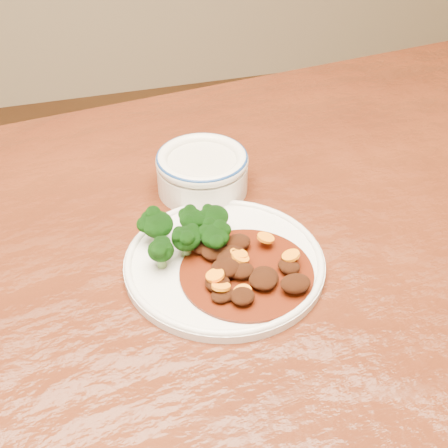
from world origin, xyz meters
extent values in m
cube|color=#51210E|center=(0.00, 0.00, 0.73)|extent=(1.60, 1.08, 0.04)
cylinder|color=#391B0E|center=(0.64, 0.47, 0.35)|extent=(0.06, 0.06, 0.71)
cylinder|color=silver|center=(0.04, 0.01, 0.76)|extent=(0.23, 0.23, 0.01)
torus|color=silver|center=(0.04, 0.01, 0.76)|extent=(0.23, 0.23, 0.01)
cylinder|color=#668B47|center=(-0.03, 0.06, 0.77)|extent=(0.01, 0.01, 0.01)
ellipsoid|color=black|center=(-0.03, 0.06, 0.79)|extent=(0.04, 0.04, 0.03)
cylinder|color=#668B47|center=(0.01, 0.07, 0.77)|extent=(0.01, 0.01, 0.01)
ellipsoid|color=black|center=(0.01, 0.07, 0.78)|extent=(0.03, 0.03, 0.02)
cylinder|color=#668B47|center=(0.03, 0.03, 0.77)|extent=(0.01, 0.01, 0.01)
ellipsoid|color=black|center=(0.03, 0.03, 0.79)|extent=(0.03, 0.03, 0.03)
cylinder|color=#668B47|center=(-0.03, 0.02, 0.77)|extent=(0.01, 0.01, 0.01)
ellipsoid|color=black|center=(-0.03, 0.02, 0.78)|extent=(0.03, 0.03, 0.02)
cylinder|color=#668B47|center=(0.04, 0.06, 0.77)|extent=(0.01, 0.01, 0.01)
ellipsoid|color=black|center=(0.04, 0.06, 0.78)|extent=(0.03, 0.03, 0.03)
cylinder|color=#668B47|center=(0.00, 0.03, 0.77)|extent=(0.01, 0.01, 0.01)
ellipsoid|color=black|center=(0.00, 0.03, 0.79)|extent=(0.03, 0.03, 0.03)
cylinder|color=#4D1508|center=(0.06, -0.02, 0.76)|extent=(0.15, 0.15, 0.00)
ellipsoid|color=black|center=(0.07, -0.05, 0.77)|extent=(0.03, 0.03, 0.01)
ellipsoid|color=black|center=(0.07, -0.04, 0.77)|extent=(0.03, 0.03, 0.02)
ellipsoid|color=black|center=(0.10, -0.03, 0.77)|extent=(0.02, 0.02, 0.01)
ellipsoid|color=black|center=(0.05, -0.02, 0.77)|extent=(0.03, 0.02, 0.01)
ellipsoid|color=black|center=(0.02, -0.05, 0.77)|extent=(0.02, 0.02, 0.01)
ellipsoid|color=black|center=(0.02, -0.05, 0.77)|extent=(0.02, 0.02, 0.01)
ellipsoid|color=black|center=(0.06, 0.02, 0.77)|extent=(0.03, 0.03, 0.02)
ellipsoid|color=black|center=(0.04, -0.02, 0.77)|extent=(0.02, 0.02, 0.01)
ellipsoid|color=black|center=(0.04, -0.06, 0.77)|extent=(0.03, 0.03, 0.01)
ellipsoid|color=black|center=(0.03, 0.02, 0.77)|extent=(0.03, 0.03, 0.02)
ellipsoid|color=black|center=(0.07, -0.05, 0.77)|extent=(0.03, 0.03, 0.01)
ellipsoid|color=black|center=(0.02, -0.03, 0.77)|extent=(0.03, 0.03, 0.01)
ellipsoid|color=black|center=(0.02, 0.03, 0.77)|extent=(0.02, 0.02, 0.01)
ellipsoid|color=black|center=(0.04, 0.00, 0.77)|extent=(0.03, 0.03, 0.02)
ellipsoid|color=black|center=(0.03, -0.02, 0.77)|extent=(0.03, 0.03, 0.02)
ellipsoid|color=black|center=(0.05, 0.01, 0.77)|extent=(0.03, 0.03, 0.02)
ellipsoid|color=black|center=(0.11, -0.01, 0.77)|extent=(0.02, 0.02, 0.01)
ellipsoid|color=black|center=(0.10, -0.03, 0.77)|extent=(0.02, 0.02, 0.01)
ellipsoid|color=black|center=(0.10, -0.06, 0.77)|extent=(0.03, 0.03, 0.02)
cylinder|color=orange|center=(0.11, -0.02, 0.78)|extent=(0.02, 0.02, 0.01)
cylinder|color=orange|center=(0.05, 0.00, 0.78)|extent=(0.03, 0.03, 0.01)
cylinder|color=orange|center=(0.04, -0.06, 0.77)|extent=(0.03, 0.03, 0.01)
cylinder|color=orange|center=(0.02, -0.05, 0.78)|extent=(0.03, 0.03, 0.01)
cylinder|color=orange|center=(0.09, 0.02, 0.78)|extent=(0.03, 0.03, 0.01)
cylinder|color=orange|center=(0.02, -0.03, 0.78)|extent=(0.02, 0.02, 0.01)
cylinder|color=orange|center=(0.05, -0.01, 0.78)|extent=(0.03, 0.03, 0.01)
cylinder|color=silver|center=(0.05, 0.17, 0.77)|extent=(0.12, 0.12, 0.04)
cylinder|color=silver|center=(0.05, 0.17, 0.79)|extent=(0.09, 0.09, 0.01)
torus|color=silver|center=(0.05, 0.17, 0.80)|extent=(0.12, 0.12, 0.02)
torus|color=navy|center=(0.05, 0.17, 0.80)|extent=(0.12, 0.12, 0.01)
camera|label=1|loc=(-0.11, -0.51, 1.25)|focal=50.00mm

